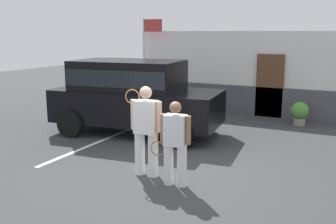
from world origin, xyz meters
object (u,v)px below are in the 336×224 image
tennis_player_man (146,130)px  parked_suv (133,93)px  tennis_player_woman (175,143)px  flag_pole (148,47)px  potted_plant_by_porch (300,112)px

tennis_player_man → parked_suv: bearing=-57.1°
tennis_player_woman → parked_suv: bearing=-52.3°
tennis_player_man → tennis_player_woman: 0.77m
tennis_player_man → flag_pole: bearing=-63.9°
flag_pole → potted_plant_by_porch: bearing=-5.4°
parked_suv → tennis_player_man: parked_suv is taller
parked_suv → flag_pole: flag_pole is taller
tennis_player_man → flag_pole: (-3.55, 6.38, 1.35)m
tennis_player_woman → potted_plant_by_porch: bearing=-107.5°
potted_plant_by_porch → tennis_player_woman: bearing=-102.5°
tennis_player_man → tennis_player_woman: bearing=160.6°
parked_suv → tennis_player_woman: 3.96m
tennis_player_man → potted_plant_by_porch: bearing=-112.6°
tennis_player_man → potted_plant_by_porch: size_ratio=2.50×
tennis_player_woman → flag_pole: bearing=-62.0°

